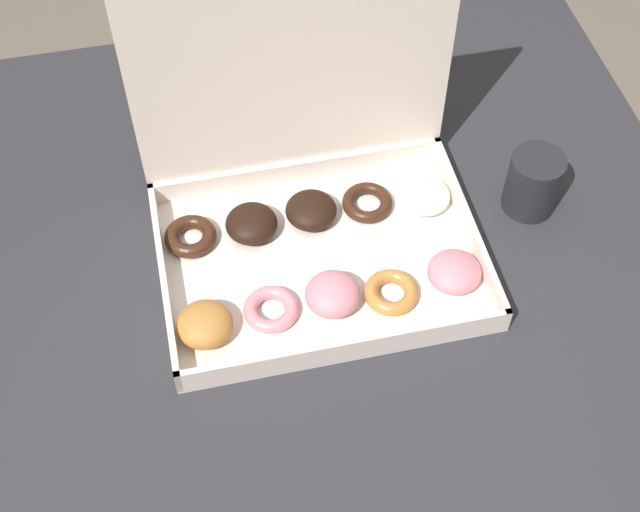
% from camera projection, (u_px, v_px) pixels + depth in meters
% --- Properties ---
extents(ground_plane, '(8.00, 8.00, 0.00)m').
position_uv_depth(ground_plane, '(333.00, 461.00, 1.78)').
color(ground_plane, '#6B6054').
extents(dining_table, '(0.98, 0.93, 0.73)m').
position_uv_depth(dining_table, '(337.00, 281.00, 1.29)').
color(dining_table, '#2D2D33').
rests_on(dining_table, ground_plane).
extents(donut_box, '(0.41, 0.31, 0.35)m').
position_uv_depth(donut_box, '(313.00, 206.00, 1.15)').
color(donut_box, silver).
rests_on(donut_box, dining_table).
extents(coffee_mug, '(0.07, 0.07, 0.09)m').
position_uv_depth(coffee_mug, '(533.00, 182.00, 1.20)').
color(coffee_mug, '#232328').
rests_on(coffee_mug, dining_table).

